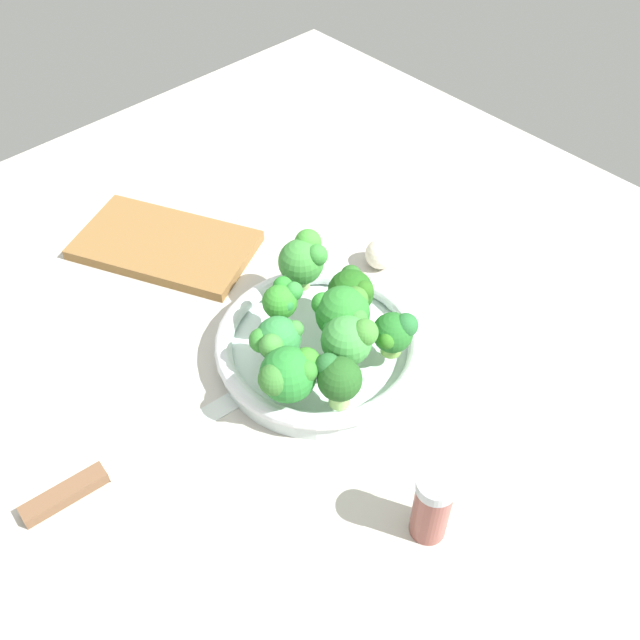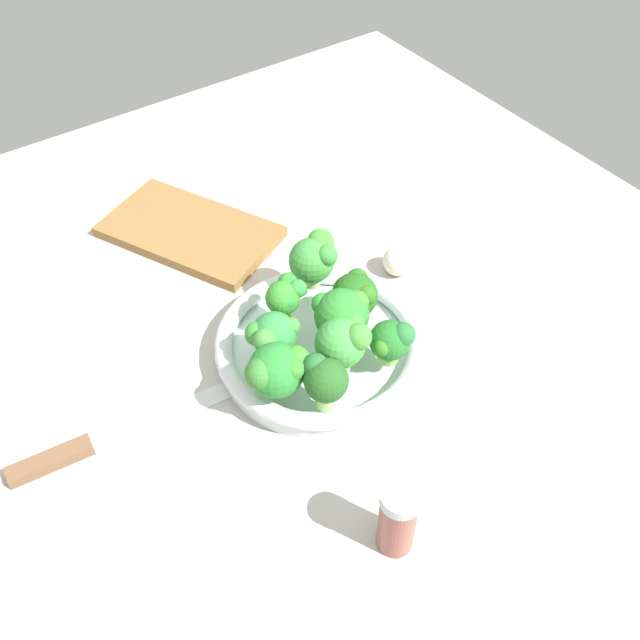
{
  "view_description": "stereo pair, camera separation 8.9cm",
  "coord_description": "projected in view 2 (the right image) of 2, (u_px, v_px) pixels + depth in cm",
  "views": [
    {
      "loc": [
        -48.16,
        39.42,
        71.58
      ],
      "look_at": [
        -3.72,
        -2.28,
        7.0
      ],
      "focal_mm": 41.08,
      "sensor_mm": 36.0,
      "label": 1
    },
    {
      "loc": [
        -53.74,
        32.53,
        71.58
      ],
      "look_at": [
        -3.72,
        -2.28,
        7.0
      ],
      "focal_mm": 41.08,
      "sensor_mm": 36.0,
      "label": 2
    }
  ],
  "objects": [
    {
      "name": "ground_plane",
      "position": [
        290.0,
        353.0,
        0.96
      ],
      "size": [
        130.0,
        130.0,
        2.5
      ],
      "primitive_type": "cube",
      "color": "#B2AEA3"
    },
    {
      "name": "broccoli_floret_5",
      "position": [
        342.0,
        315.0,
        0.87
      ],
      "size": [
        7.4,
        6.89,
        8.22
      ],
      "color": "#8BC56A",
      "rests_on": "bowl"
    },
    {
      "name": "pepper_shaker",
      "position": [
        397.0,
        519.0,
        0.73
      ],
      "size": [
        4.08,
        4.08,
        9.48
      ],
      "color": "brown",
      "rests_on": "ground_plane"
    },
    {
      "name": "broccoli_floret_2",
      "position": [
        272.0,
        335.0,
        0.86
      ],
      "size": [
        5.45,
        6.38,
        6.43
      ],
      "color": "#8FCA67",
      "rests_on": "bowl"
    },
    {
      "name": "broccoli_floret_1",
      "position": [
        391.0,
        341.0,
        0.86
      ],
      "size": [
        4.94,
        5.4,
        6.07
      ],
      "color": "#8DC659",
      "rests_on": "bowl"
    },
    {
      "name": "broccoli_floret_3",
      "position": [
        314.0,
        258.0,
        0.94
      ],
      "size": [
        6.19,
        6.7,
        7.67
      ],
      "color": "#9DD36E",
      "rests_on": "bowl"
    },
    {
      "name": "broccoli_floret_7",
      "position": [
        277.0,
        370.0,
        0.82
      ],
      "size": [
        6.48,
        7.66,
        7.28
      ],
      "color": "#93C05E",
      "rests_on": "bowl"
    },
    {
      "name": "knife",
      "position": [
        92.0,
        444.0,
        0.84
      ],
      "size": [
        5.01,
        26.71,
        1.5
      ],
      "color": "silver",
      "rests_on": "ground_plane"
    },
    {
      "name": "cutting_board",
      "position": [
        188.0,
        233.0,
        1.1
      ],
      "size": [
        29.29,
        24.26,
        1.6
      ],
      "primitive_type": "cube",
      "rotation": [
        0.0,
        0.0,
        0.46
      ],
      "color": "brown",
      "rests_on": "ground_plane"
    },
    {
      "name": "broccoli_floret_8",
      "position": [
        324.0,
        379.0,
        0.81
      ],
      "size": [
        5.64,
        5.1,
        6.85
      ],
      "color": "#99D471",
      "rests_on": "bowl"
    },
    {
      "name": "bowl",
      "position": [
        320.0,
        347.0,
        0.92
      ],
      "size": [
        26.5,
        26.5,
        4.0
      ],
      "color": "silver",
      "rests_on": "ground_plane"
    },
    {
      "name": "broccoli_floret_4",
      "position": [
        342.0,
        342.0,
        0.84
      ],
      "size": [
        6.87,
        6.04,
        7.77
      ],
      "color": "#8ABD65",
      "rests_on": "bowl"
    },
    {
      "name": "broccoli_floret_6",
      "position": [
        355.0,
        295.0,
        0.9
      ],
      "size": [
        6.02,
        5.8,
        7.16
      ],
      "color": "#89CC69",
      "rests_on": "bowl"
    },
    {
      "name": "garlic_bulb",
      "position": [
        398.0,
        261.0,
        1.03
      ],
      "size": [
        4.34,
        4.34,
        4.34
      ],
      "primitive_type": "sphere",
      "color": "#F0E4CD",
      "rests_on": "ground_plane"
    },
    {
      "name": "broccoli_floret_0",
      "position": [
        287.0,
        296.0,
        0.9
      ],
      "size": [
        4.92,
        4.84,
        6.36
      ],
      "color": "#97CE67",
      "rests_on": "bowl"
    }
  ]
}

